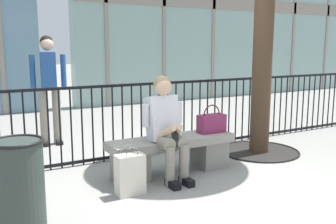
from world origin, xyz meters
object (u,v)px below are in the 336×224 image
object	(u,v)px
seated_person_with_phone	(166,124)
bystander_further_back	(49,82)
stone_bench	(172,152)
shopping_bag	(130,174)
trash_can	(19,187)
handbag_on_bench	(212,123)

from	to	relation	value
seated_person_with_phone	bystander_further_back	size ratio (longest dim) A/B	0.71
seated_person_with_phone	stone_bench	bearing A→B (deg)	39.56
stone_bench	seated_person_with_phone	size ratio (longest dim) A/B	1.32
shopping_bag	bystander_further_back	distance (m)	2.68
shopping_bag	trash_can	size ratio (longest dim) A/B	0.64
shopping_bag	seated_person_with_phone	bearing A→B (deg)	23.47
stone_bench	seated_person_with_phone	xyz separation A→B (m)	(-0.16, -0.13, 0.38)
stone_bench	shopping_bag	bearing A→B (deg)	-152.63
seated_person_with_phone	trash_can	size ratio (longest dim) A/B	1.49
bystander_further_back	shopping_bag	bearing A→B (deg)	-84.85
seated_person_with_phone	bystander_further_back	distance (m)	2.46
stone_bench	handbag_on_bench	xyz separation A→B (m)	(0.58, -0.01, 0.30)
stone_bench	bystander_further_back	xyz separation A→B (m)	(-0.96, 2.17, 0.73)
shopping_bag	trash_can	xyz separation A→B (m)	(-1.15, -0.38, 0.20)
bystander_further_back	stone_bench	bearing A→B (deg)	-66.16
seated_person_with_phone	handbag_on_bench	xyz separation A→B (m)	(0.74, 0.12, -0.08)
trash_can	seated_person_with_phone	bearing A→B (deg)	20.22
seated_person_with_phone	trash_can	bearing A→B (deg)	-159.78
shopping_bag	stone_bench	bearing A→B (deg)	27.37
trash_can	shopping_bag	bearing A→B (deg)	18.54
handbag_on_bench	seated_person_with_phone	bearing A→B (deg)	-170.84
seated_person_with_phone	handbag_on_bench	bearing A→B (deg)	9.16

